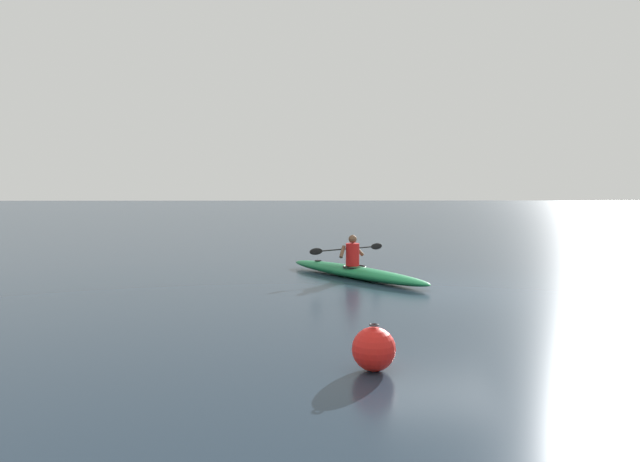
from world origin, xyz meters
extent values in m
plane|color=#1E2D3D|center=(0.00, 0.00, 0.00)|extent=(160.00, 160.00, 0.00)
ellipsoid|color=#19723F|center=(1.79, -1.76, 0.15)|extent=(3.55, 4.49, 0.30)
torus|color=black|center=(1.79, -1.76, 0.28)|extent=(0.83, 0.83, 0.04)
cylinder|color=black|center=(2.69, -2.99, 0.29)|extent=(0.18, 0.18, 0.02)
cylinder|color=red|center=(1.84, -1.83, 0.59)|extent=(0.34, 0.34, 0.57)
sphere|color=brown|center=(1.84, -1.83, 0.98)|extent=(0.21, 0.21, 0.21)
cylinder|color=black|center=(1.96, -1.99, 0.72)|extent=(1.65, 1.23, 0.03)
ellipsoid|color=black|center=(2.77, -1.39, 0.72)|extent=(0.35, 0.27, 0.17)
ellipsoid|color=black|center=(1.14, -2.59, 0.72)|extent=(0.35, 0.27, 0.17)
cylinder|color=brown|center=(2.10, -1.73, 0.67)|extent=(0.21, 0.30, 0.34)
cylinder|color=brown|center=(1.67, -2.05, 0.67)|extent=(0.32, 0.15, 0.34)
sphere|color=red|center=(2.15, 5.82, 0.28)|extent=(0.56, 0.56, 0.56)
torus|color=#333338|center=(2.15, 5.82, 0.59)|extent=(0.12, 0.12, 0.02)
camera|label=1|loc=(2.99, 13.17, 2.34)|focal=33.43mm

